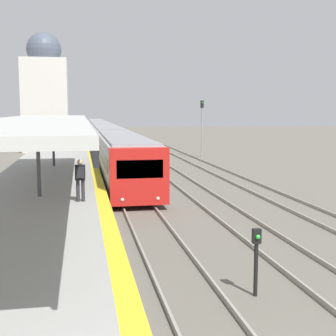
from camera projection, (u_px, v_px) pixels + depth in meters
name	position (u px, v px, depth m)	size (l,w,h in m)	color
platform_canopy	(38.00, 122.00, 19.13)	(4.00, 27.08, 3.22)	beige
person_on_platform	(80.00, 177.00, 18.24)	(0.40, 0.40, 1.66)	#2D2D33
train_near	(103.00, 135.00, 53.78)	(2.67, 67.98, 2.95)	red
signal_post_near	(256.00, 254.00, 11.22)	(0.20, 0.21, 1.67)	black
signal_mast_far	(202.00, 122.00, 44.78)	(0.28, 0.29, 5.42)	gray
distant_domed_building	(45.00, 96.00, 51.11)	(4.83, 4.83, 12.86)	silver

